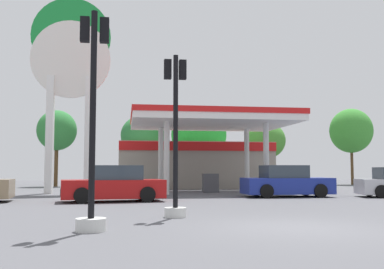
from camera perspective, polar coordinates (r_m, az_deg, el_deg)
name	(u,v)px	position (r m, az deg, el deg)	size (l,w,h in m)	color
ground_plane	(295,228)	(10.81, 13.11, -11.56)	(90.00, 90.00, 0.00)	#56565B
gas_station	(194,160)	(32.52, 0.29, -3.28)	(10.84, 14.61, 4.60)	gray
station_pole_sign	(71,69)	(26.81, -15.28, 8.14)	(4.51, 0.56, 11.30)	white
car_2	(114,185)	(19.17, -10.00, -6.40)	(4.45, 2.38, 1.52)	black
car_3	(286,183)	(22.56, 11.99, -6.04)	(4.35, 2.02, 1.55)	black
traffic_signal_0	(175,147)	(12.77, -2.15, -1.63)	(0.65, 0.67, 4.66)	silver
traffic_signal_1	(92,141)	(10.15, -12.63, -0.87)	(0.67, 0.69, 4.93)	silver
tree_1	(57,131)	(37.06, -16.92, 0.48)	(3.12, 3.12, 6.06)	brown
tree_2	(144,135)	(38.20, -6.16, -0.11)	(3.96, 3.96, 6.00)	brown
tree_3	(199,135)	(35.99, 0.88, -0.01)	(4.47, 4.47, 6.45)	brown
tree_4	(265,141)	(39.83, 9.35, -0.78)	(3.58, 3.58, 5.54)	brown
tree_5	(351,131)	(42.18, 19.70, 0.44)	(3.75, 3.75, 6.76)	brown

